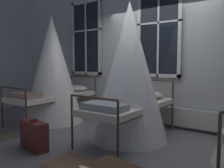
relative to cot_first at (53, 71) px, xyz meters
The scene contains 7 objects.
ground 2.38m from the cot_first, ahead, with size 18.71×18.71×0.00m, color slate.
back_wall_with_windows 2.46m from the cot_first, 30.36° to the left, with size 9.19×0.10×3.40m, color silver.
window_bank 2.34m from the cot_first, 27.84° to the left, with size 5.08×0.10×2.87m.
cot_first is the anchor object (origin of this frame).
cot_second 2.05m from the cot_first, ahead, with size 1.37×2.01×2.39m.
rug_second 2.75m from the cot_first, 33.65° to the right, with size 0.80×0.56×0.01m, color brown.
suitcase_dark 2.00m from the cot_first, 49.38° to the right, with size 0.58×0.29×0.47m.
Camera 1 is at (2.13, -3.48, 1.34)m, focal length 37.36 mm.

